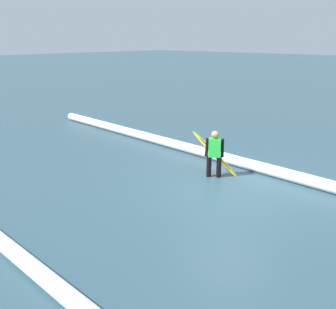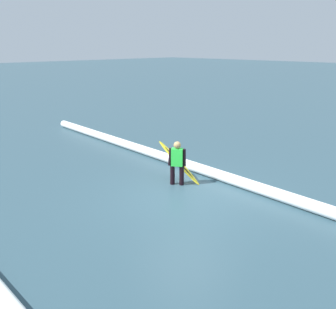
# 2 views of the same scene
# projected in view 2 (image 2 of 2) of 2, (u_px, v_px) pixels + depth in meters

# --- Properties ---
(ground_plane) EXTENTS (163.37, 163.37, 0.00)m
(ground_plane) POSITION_uv_depth(u_px,v_px,m) (187.00, 197.00, 9.92)
(ground_plane) COLOR #2F4B57
(surfer) EXTENTS (0.44, 0.37, 1.35)m
(surfer) POSITION_uv_depth(u_px,v_px,m) (177.00, 161.00, 10.60)
(surfer) COLOR black
(surfer) RESTS_ON ground_plane
(surfboard) EXTENTS (1.46, 0.63, 1.21)m
(surfboard) POSITION_uv_depth(u_px,v_px,m) (179.00, 163.00, 10.95)
(surfboard) COLOR yellow
(surfboard) RESTS_ON ground_plane
(wave_crest_foreground) EXTENTS (17.84, 0.95, 0.33)m
(wave_crest_foreground) POSITION_uv_depth(u_px,v_px,m) (187.00, 165.00, 12.09)
(wave_crest_foreground) COLOR white
(wave_crest_foreground) RESTS_ON ground_plane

